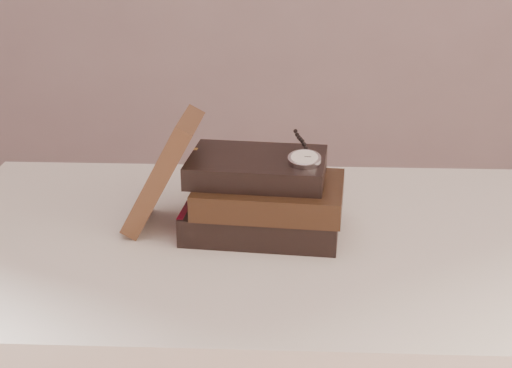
{
  "coord_description": "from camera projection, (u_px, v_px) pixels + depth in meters",
  "views": [
    {
      "loc": [
        0.03,
        -0.68,
        1.25
      ],
      "look_at": [
        -0.01,
        0.37,
        0.82
      ],
      "focal_mm": 53.73,
      "sensor_mm": 36.0,
      "label": 1
    }
  ],
  "objects": [
    {
      "name": "journal",
      "position": [
        163.0,
        172.0,
        1.14
      ],
      "size": [
        0.12,
        0.12,
        0.18
      ],
      "primitive_type": "cube",
      "rotation": [
        0.0,
        0.5,
        -0.05
      ],
      "color": "#3A2316",
      "rests_on": "table"
    },
    {
      "name": "eyeglasses",
      "position": [
        219.0,
        169.0,
        1.22
      ],
      "size": [
        0.11,
        0.12,
        0.05
      ],
      "color": "silver",
      "rests_on": "book_stack"
    },
    {
      "name": "pocket_watch",
      "position": [
        304.0,
        158.0,
        1.1
      ],
      "size": [
        0.05,
        0.15,
        0.02
      ],
      "color": "silver",
      "rests_on": "book_stack"
    },
    {
      "name": "book_stack",
      "position": [
        264.0,
        197.0,
        1.14
      ],
      "size": [
        0.25,
        0.18,
        0.12
      ],
      "color": "black",
      "rests_on": "table"
    },
    {
      "name": "table",
      "position": [
        264.0,
        289.0,
        1.18
      ],
      "size": [
        1.0,
        0.6,
        0.75
      ],
      "color": "silver",
      "rests_on": "ground"
    }
  ]
}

